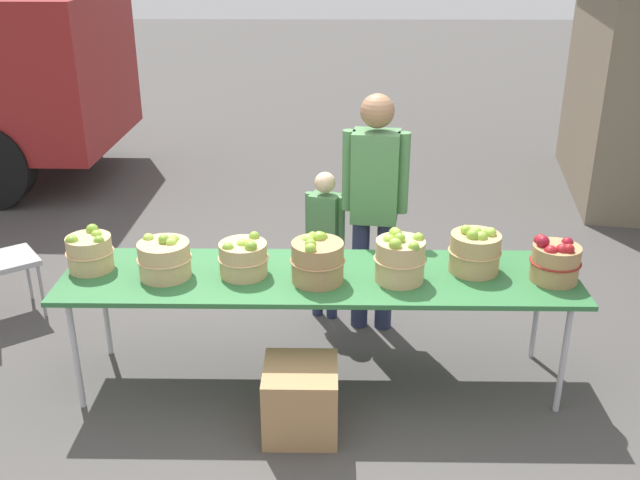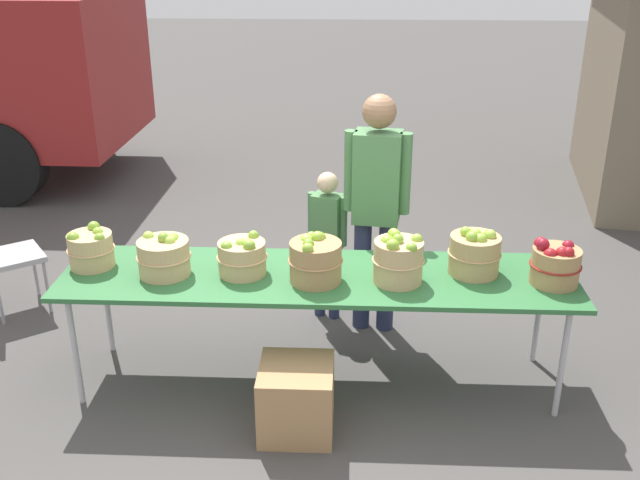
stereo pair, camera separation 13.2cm
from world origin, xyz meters
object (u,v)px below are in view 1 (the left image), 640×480
at_px(apple_basket_green_2, 243,258).
at_px(vendor_adult, 375,197).
at_px(market_table, 319,280).
at_px(apple_basket_green_1, 165,258).
at_px(apple_basket_green_0, 90,252).
at_px(apple_basket_green_5, 475,251).
at_px(apple_basket_red_0, 555,261).
at_px(apple_basket_green_3, 317,260).
at_px(child_customer, 325,234).
at_px(apple_basket_green_4, 400,258).
at_px(produce_crate, 301,399).

xyz_separation_m(apple_basket_green_2, vendor_adult, (0.82, 0.71, 0.14)).
distance_m(market_table, apple_basket_green_1, 0.93).
bearing_deg(apple_basket_green_0, market_table, -2.56).
distance_m(apple_basket_green_1, apple_basket_green_5, 1.86).
height_order(apple_basket_green_1, apple_basket_red_0, apple_basket_red_0).
relative_size(market_table, apple_basket_red_0, 10.34).
distance_m(apple_basket_green_3, child_customer, 0.95).
relative_size(apple_basket_green_1, apple_basket_green_4, 1.06).
height_order(apple_basket_red_0, produce_crate, apple_basket_red_0).
xyz_separation_m(market_table, apple_basket_green_3, (-0.01, -0.08, 0.17)).
xyz_separation_m(apple_basket_red_0, produce_crate, (-1.48, -0.45, -0.67)).
distance_m(apple_basket_green_5, apple_basket_red_0, 0.46).
distance_m(apple_basket_green_5, produce_crate, 1.36).
xyz_separation_m(apple_basket_green_0, apple_basket_green_5, (2.33, 0.01, 0.02)).
relative_size(apple_basket_green_0, apple_basket_red_0, 0.97).
height_order(apple_basket_green_5, apple_basket_red_0, apple_basket_green_5).
distance_m(market_table, child_customer, 0.85).
xyz_separation_m(apple_basket_green_4, child_customer, (-0.45, 0.91, -0.23)).
bearing_deg(produce_crate, apple_basket_green_5, 29.00).
relative_size(market_table, apple_basket_green_4, 10.00).
xyz_separation_m(market_table, apple_basket_red_0, (1.39, -0.05, 0.16)).
xyz_separation_m(apple_basket_red_0, vendor_adult, (-1.02, 0.75, 0.13)).
bearing_deg(apple_basket_green_5, apple_basket_green_1, -176.95).
distance_m(apple_basket_green_3, vendor_adult, 0.87).
xyz_separation_m(apple_basket_green_2, child_customer, (0.48, 0.85, -0.20)).
relative_size(apple_basket_green_2, vendor_adult, 0.18).
bearing_deg(produce_crate, apple_basket_green_0, 156.45).
relative_size(apple_basket_green_5, vendor_adult, 0.19).
bearing_deg(apple_basket_green_2, apple_basket_green_1, -177.23).
bearing_deg(apple_basket_red_0, market_table, 177.99).
distance_m(apple_basket_green_4, vendor_adult, 0.78).
height_order(apple_basket_green_4, apple_basket_green_5, apple_basket_green_4).
height_order(apple_basket_green_1, apple_basket_green_4, apple_basket_green_4).
bearing_deg(market_table, apple_basket_green_2, -179.29).
bearing_deg(apple_basket_green_1, apple_basket_green_2, 2.77).
xyz_separation_m(apple_basket_green_5, apple_basket_red_0, (0.45, -0.12, -0.01)).
xyz_separation_m(market_table, apple_basket_green_4, (0.47, -0.06, 0.17)).
xyz_separation_m(apple_basket_green_2, apple_basket_green_3, (0.44, -0.07, 0.02)).
bearing_deg(apple_basket_green_1, apple_basket_green_3, -3.00).
distance_m(market_table, apple_basket_green_3, 0.18).
bearing_deg(apple_basket_green_2, apple_basket_green_4, -3.46).
relative_size(apple_basket_green_1, apple_basket_green_2, 1.07).
bearing_deg(apple_basket_green_2, child_customer, 60.61).
relative_size(apple_basket_green_5, apple_basket_red_0, 1.07).
bearing_deg(apple_basket_green_4, apple_basket_green_5, 15.91).
height_order(apple_basket_green_0, apple_basket_green_4, apple_basket_green_4).
bearing_deg(apple_basket_green_2, apple_basket_green_3, -9.01).
height_order(apple_basket_green_3, apple_basket_red_0, apple_basket_green_3).
bearing_deg(vendor_adult, produce_crate, 77.20).
bearing_deg(apple_basket_green_0, apple_basket_red_0, -2.28).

